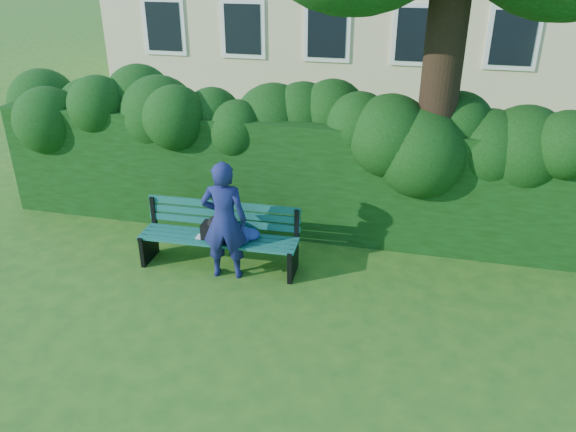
# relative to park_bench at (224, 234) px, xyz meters

# --- Properties ---
(ground) EXTENTS (80.00, 80.00, 0.00)m
(ground) POSITION_rel_park_bench_xyz_m (0.95, -0.73, -0.50)
(ground) COLOR #25591A
(ground) RESTS_ON ground
(hedge) EXTENTS (10.00, 1.00, 1.80)m
(hedge) POSITION_rel_park_bench_xyz_m (0.95, 1.47, 0.40)
(hedge) COLOR black
(hedge) RESTS_ON ground
(park_bench) EXTENTS (2.23, 0.63, 0.89)m
(park_bench) POSITION_rel_park_bench_xyz_m (0.00, 0.00, 0.00)
(park_bench) COLOR #0E4739
(park_bench) RESTS_ON ground
(man_reading) EXTENTS (0.66, 0.48, 1.66)m
(man_reading) POSITION_rel_park_bench_xyz_m (0.10, -0.23, 0.33)
(man_reading) COLOR navy
(man_reading) RESTS_ON ground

